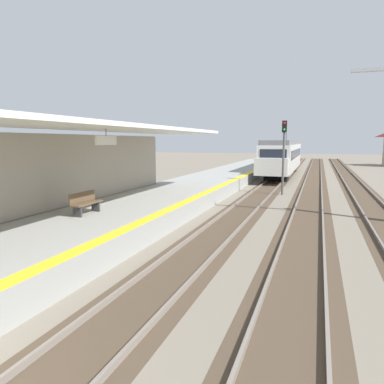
{
  "coord_description": "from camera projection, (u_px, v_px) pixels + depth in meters",
  "views": [
    {
      "loc": [
        5.7,
        -2.68,
        3.79
      ],
      "look_at": [
        1.74,
        8.51,
        2.1
      ],
      "focal_mm": 33.49,
      "sensor_mm": 36.0,
      "label": 1
    }
  ],
  "objects": [
    {
      "name": "station_platform",
      "position": [
        166.0,
        200.0,
        20.62
      ],
      "size": [
        5.0,
        80.0,
        0.91
      ],
      "color": "#999993",
      "rests_on": "ground"
    },
    {
      "name": "station_building_with_canopy",
      "position": [
        27.0,
        173.0,
        13.0
      ],
      "size": [
        4.85,
        24.0,
        4.43
      ],
      "color": "#4C4C4C",
      "rests_on": "ground"
    },
    {
      "name": "track_pair_nearest_platform",
      "position": [
        254.0,
        200.0,
        22.95
      ],
      "size": [
        2.34,
        120.0,
        0.16
      ],
      "color": "#4C3D2D",
      "rests_on": "ground"
    },
    {
      "name": "track_pair_middle",
      "position": [
        310.0,
        203.0,
        21.83
      ],
      "size": [
        2.34,
        120.0,
        0.16
      ],
      "color": "#4C3D2D",
      "rests_on": "ground"
    },
    {
      "name": "track_pair_far_side",
      "position": [
        371.0,
        206.0,
        20.71
      ],
      "size": [
        2.34,
        120.0,
        0.16
      ],
      "color": "#4C3D2D",
      "rests_on": "ground"
    },
    {
      "name": "approaching_train",
      "position": [
        283.0,
        156.0,
        39.42
      ],
      "size": [
        2.93,
        19.6,
        4.76
      ],
      "color": "silver",
      "rests_on": "ground"
    },
    {
      "name": "rail_signal_post",
      "position": [
        284.0,
        150.0,
        25.08
      ],
      "size": [
        0.32,
        0.34,
        5.2
      ],
      "color": "#4C4C4C",
      "rests_on": "ground"
    },
    {
      "name": "platform_bench",
      "position": [
        85.0,
        202.0,
        14.25
      ],
      "size": [
        0.45,
        1.6,
        0.88
      ],
      "color": "brown",
      "rests_on": "station_platform"
    }
  ]
}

